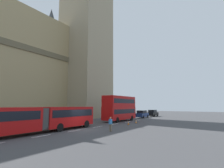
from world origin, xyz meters
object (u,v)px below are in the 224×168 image
object	(u,v)px
articulated_bus	(40,117)
pedestrian_near_cones	(110,124)
sedan_lead	(142,114)
sedan_trailing	(153,113)
double_decker_bus	(120,107)
traffic_cone_middle	(136,122)
traffic_cone_west	(128,123)

from	to	relation	value
articulated_bus	pedestrian_near_cones	world-z (taller)	articulated_bus
sedan_lead	sedan_trailing	bearing A→B (deg)	-2.70
articulated_bus	sedan_trailing	xyz separation A→B (m)	(35.95, -0.10, -0.83)
double_decker_bus	sedan_lead	distance (m)	11.52
sedan_trailing	traffic_cone_middle	size ratio (longest dim) A/B	7.59
sedan_trailing	traffic_cone_middle	xyz separation A→B (m)	(-19.96, -4.28, -0.63)
traffic_cone_middle	pedestrian_near_cones	bearing A→B (deg)	-171.10
double_decker_bus	traffic_cone_middle	distance (m)	5.33
articulated_bus	traffic_cone_west	world-z (taller)	articulated_bus
sedan_trailing	sedan_lead	bearing A→B (deg)	177.30
traffic_cone_west	pedestrian_near_cones	xyz separation A→B (m)	(-7.50, -1.56, 0.63)
sedan_trailing	articulated_bus	bearing A→B (deg)	179.83
double_decker_bus	traffic_cone_middle	size ratio (longest dim) A/B	15.63
pedestrian_near_cones	sedan_trailing	bearing A→B (deg)	11.01
pedestrian_near_cones	articulated_bus	bearing A→B (deg)	132.43
sedan_lead	traffic_cone_west	world-z (taller)	sedan_lead
articulated_bus	traffic_cone_west	distance (m)	13.83
traffic_cone_middle	pedestrian_near_cones	distance (m)	10.63
double_decker_bus	pedestrian_near_cones	world-z (taller)	double_decker_bus
sedan_lead	sedan_trailing	xyz separation A→B (m)	(6.76, -0.32, 0.00)
sedan_lead	traffic_cone_west	distance (m)	16.86
sedan_lead	double_decker_bus	bearing A→B (deg)	-178.93
sedan_trailing	traffic_cone_west	size ratio (longest dim) A/B	7.59
double_decker_bus	sedan_trailing	size ratio (longest dim) A/B	2.06
pedestrian_near_cones	double_decker_bus	bearing A→B (deg)	26.11
sedan_lead	traffic_cone_middle	bearing A→B (deg)	-160.79
sedan_lead	traffic_cone_west	size ratio (longest dim) A/B	7.59
double_decker_bus	traffic_cone_middle	world-z (taller)	double_decker_bus
double_decker_bus	traffic_cone_west	distance (m)	6.99
traffic_cone_west	sedan_lead	bearing A→B (deg)	16.14
articulated_bus	sedan_lead	size ratio (longest dim) A/B	3.63
double_decker_bus	sedan_lead	xyz separation A→B (m)	(11.38, 0.21, -1.79)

